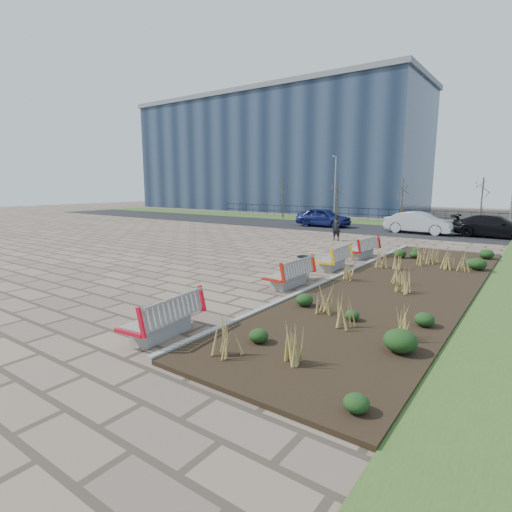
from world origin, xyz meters
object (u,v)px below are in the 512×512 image
Objects in this scene: bench_c at (333,257)px; bench_d at (361,248)px; litter_bin at (303,268)px; car_black at (495,226)px; car_silver at (419,223)px; pedestrian at (337,228)px; lamp_west at (335,190)px; bench_a at (161,316)px; car_blue at (324,217)px; bench_b at (289,272)px.

bench_d is (0.00, 3.22, 0.00)m from bench_c.
bench_d is 5.51m from litter_bin.
car_silver is at bearing 98.36° from car_black.
pedestrian is (-3.55, 4.92, 0.33)m from bench_d.
lamp_west is at bearing 112.09° from litter_bin.
bench_a is 17.77m from pedestrian.
pedestrian is 0.36× the size of car_blue.
bench_a is at bearing -92.43° from bench_c.
bench_c is at bearing -65.32° from lamp_west.
bench_c is 1.27× the size of pedestrian.
car_black is (4.43, 15.50, 0.27)m from bench_c.
pedestrian reaches higher than bench_b.
bench_b is 0.41× the size of car_black.
bench_c and bench_d have the same top height.
lamp_west is (-8.78, 4.61, 2.25)m from car_silver.
bench_c is at bearing 91.10° from bench_b.
car_silver is (-0.22, 24.25, 0.29)m from bench_a.
bench_a is 5.71m from bench_b.
lamp_west reaches higher than bench_a.
bench_a is 12.49m from bench_d.
lamp_west is (-13.43, 4.09, 2.27)m from car_black.
bench_a is 0.45× the size of car_silver.
lamp_west reaches higher than bench_d.
bench_b is at bearing -72.31° from pedestrian.
bench_a is at bearing -89.00° from litter_bin.
litter_bin is 10.99m from pedestrian.
car_blue reaches higher than bench_a.
bench_a is 1.00× the size of bench_c.
pedestrian is 0.35× the size of car_silver.
bench_c is at bearing -174.89° from car_silver.
car_black reaches higher than bench_b.
bench_b is at bearing -175.05° from car_silver.
bench_a is 9.27m from bench_c.
bench_b is 0.45× the size of car_silver.
bench_b is at bearing 83.75° from bench_a.
car_silver is at bearing -27.69° from lamp_west.
car_silver reaches higher than bench_c.
lamp_west is at bearing 112.25° from bench_c.
bench_c reaches higher than litter_bin.
car_blue is at bearing 130.03° from bench_d.
lamp_west reaches higher than car_blue.
car_black is (4.55, 17.79, 0.34)m from litter_bin.
bench_c is 16.12m from car_black.
bench_b is (0.00, 5.71, 0.00)m from bench_a.
bench_a is 25.81m from car_blue.
bench_a and bench_b have the same top height.
bench_d is 2.45× the size of litter_bin.
bench_a and bench_d have the same top height.
bench_a is 1.27× the size of pedestrian.
car_blue is at bearing 115.11° from bench_c.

